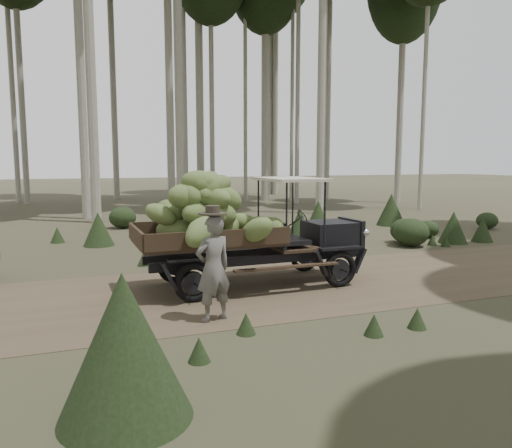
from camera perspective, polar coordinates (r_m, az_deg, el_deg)
The scene contains 5 objects.
ground at distance 9.58m, azimuth 4.95°, elevation -6.92°, with size 120.00×120.00×0.00m, color #473D2B.
dirt_track at distance 9.57m, azimuth 4.95°, elevation -6.90°, with size 70.00×4.00×0.01m, color brown.
banana_truck at distance 9.09m, azimuth -2.99°, elevation 0.68°, with size 4.46×2.12×2.22m.
farmer at distance 7.31m, azimuth -4.91°, elevation -4.91°, with size 0.66×0.52×1.70m.
undergrowth at distance 9.12m, azimuth 6.13°, elevation -4.42°, with size 19.67×21.47×1.37m.
Camera 1 is at (-4.00, -8.38, 2.35)m, focal length 35.00 mm.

